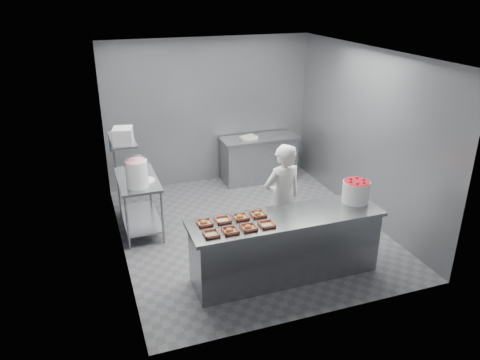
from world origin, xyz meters
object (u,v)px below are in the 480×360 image
(tray_6, at_px, (240,217))
(tray_0, at_px, (211,234))
(strawberry_tub, at_px, (356,191))
(glaze_bucket, at_px, (137,173))
(back_counter, at_px, (259,159))
(tray_1, at_px, (230,230))
(tray_4, at_px, (204,223))
(appliance, at_px, (123,136))
(service_counter, at_px, (286,246))
(tray_2, at_px, (249,227))
(tray_3, at_px, (267,224))
(tray_7, at_px, (258,214))
(tray_5, at_px, (223,220))
(worker, at_px, (282,199))
(prep_table, at_px, (139,196))

(tray_6, bearing_deg, tray_0, -148.11)
(strawberry_tub, bearing_deg, glaze_bucket, 151.22)
(back_counter, distance_m, tray_6, 3.47)
(tray_1, distance_m, tray_4, 0.38)
(tray_6, height_order, appliance, appliance)
(tray_0, xyz_separation_m, glaze_bucket, (-0.62, 1.77, 0.20))
(service_counter, distance_m, tray_4, 1.17)
(tray_2, bearing_deg, tray_4, 148.27)
(back_counter, distance_m, glaze_bucket, 3.13)
(tray_3, relative_size, glaze_bucket, 0.37)
(service_counter, bearing_deg, tray_7, 156.74)
(tray_5, distance_m, tray_7, 0.48)
(tray_5, height_order, strawberry_tub, strawberry_tub)
(tray_4, bearing_deg, tray_6, 0.00)
(worker, distance_m, appliance, 2.45)
(prep_table, distance_m, tray_2, 2.38)
(tray_1, height_order, tray_7, same)
(tray_6, bearing_deg, glaze_bucket, 126.76)
(back_counter, xyz_separation_m, tray_4, (-1.97, -3.10, 0.47))
(service_counter, xyz_separation_m, appliance, (-1.82, 1.70, 1.23))
(prep_table, distance_m, tray_4, 1.92)
(prep_table, height_order, worker, worker)
(back_counter, distance_m, tray_3, 3.65)
(back_counter, xyz_separation_m, tray_1, (-1.73, -3.40, 0.47))
(prep_table, height_order, tray_2, tray_2)
(tray_4, bearing_deg, tray_7, 0.00)
(tray_0, xyz_separation_m, tray_5, (0.24, 0.30, 0.00))
(worker, bearing_deg, glaze_bucket, -36.63)
(prep_table, xyz_separation_m, tray_6, (1.06, -1.80, 0.33))
(service_counter, distance_m, appliance, 2.78)
(back_counter, xyz_separation_m, tray_3, (-1.24, -3.40, 0.47))
(service_counter, height_order, appliance, appliance)
(worker, xyz_separation_m, appliance, (-2.04, 1.06, 0.85))
(prep_table, height_order, tray_7, tray_7)
(worker, bearing_deg, tray_1, 27.49)
(tray_0, height_order, tray_4, tray_4)
(tray_1, relative_size, tray_3, 1.00)
(prep_table, height_order, appliance, appliance)
(tray_0, bearing_deg, tray_4, 90.58)
(tray_1, relative_size, tray_2, 1.00)
(glaze_bucket, bearing_deg, tray_1, -64.10)
(prep_table, bearing_deg, strawberry_tub, -34.12)
(service_counter, relative_size, tray_5, 13.88)
(tray_2, distance_m, strawberry_tub, 1.69)
(tray_5, relative_size, tray_6, 1.00)
(tray_2, bearing_deg, service_counter, 14.22)
(service_counter, relative_size, appliance, 8.51)
(worker, height_order, strawberry_tub, worker)
(service_counter, distance_m, tray_0, 1.17)
(tray_6, height_order, glaze_bucket, glaze_bucket)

